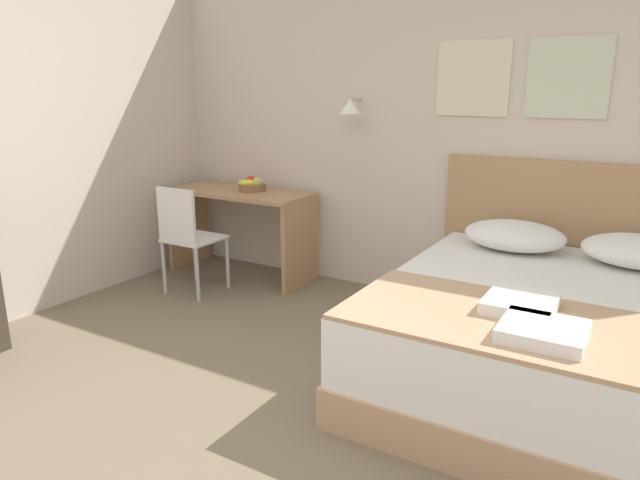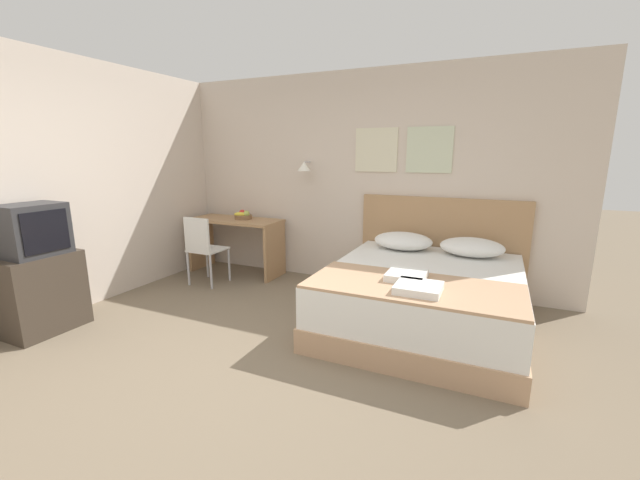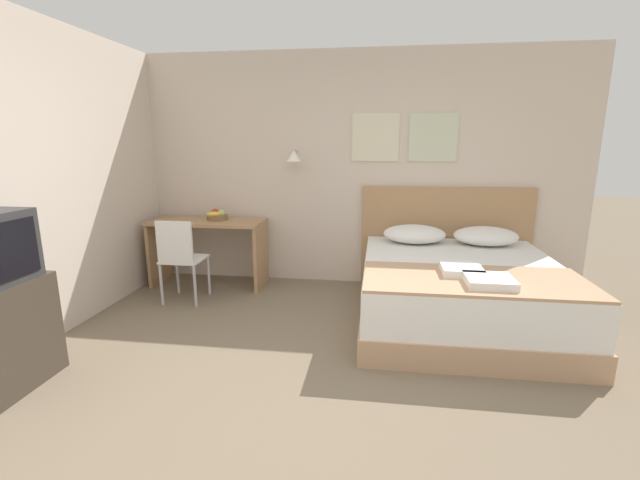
{
  "view_description": "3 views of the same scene",
  "coord_description": "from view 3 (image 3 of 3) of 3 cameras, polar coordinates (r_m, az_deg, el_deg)",
  "views": [
    {
      "loc": [
        1.58,
        -1.6,
        1.64
      ],
      "look_at": [
        -0.24,
        1.43,
        0.69
      ],
      "focal_mm": 32.0,
      "sensor_mm": 36.0,
      "label": 1
    },
    {
      "loc": [
        1.74,
        -2.15,
        1.66
      ],
      "look_at": [
        -0.07,
        1.85,
        0.69
      ],
      "focal_mm": 22.0,
      "sensor_mm": 36.0,
      "label": 2
    },
    {
      "loc": [
        0.41,
        -2.38,
        1.65
      ],
      "look_at": [
        -0.08,
        1.12,
        0.84
      ],
      "focal_mm": 24.0,
      "sensor_mm": 36.0,
      "label": 3
    }
  ],
  "objects": [
    {
      "name": "wall_back",
      "position": [
        5.02,
        3.31,
        9.25
      ],
      "size": [
        5.42,
        0.31,
        2.65
      ],
      "color": "beige",
      "rests_on": "ground_plane"
    },
    {
      "name": "pillow_left",
      "position": [
        4.73,
        12.47,
        0.79
      ],
      "size": [
        0.66,
        0.48,
        0.19
      ],
      "color": "white",
      "rests_on": "bed"
    },
    {
      "name": "folded_towel_mid_bed",
      "position": [
        3.44,
        21.65,
        -5.09
      ],
      "size": [
        0.35,
        0.33,
        0.06
      ],
      "color": "white",
      "rests_on": "throw_blanket"
    },
    {
      "name": "desk",
      "position": [
        5.15,
        -14.67,
        0.08
      ],
      "size": [
        1.3,
        0.55,
        0.77
      ],
      "color": "#A87F56",
      "rests_on": "ground_plane"
    },
    {
      "name": "throw_blanket",
      "position": [
        3.57,
        19.91,
        -5.04
      ],
      "size": [
        1.72,
        0.8,
        0.02
      ],
      "color": "tan",
      "rests_on": "bed"
    },
    {
      "name": "ground_plane",
      "position": [
        2.92,
        -1.63,
        -21.4
      ],
      "size": [
        24.0,
        24.0,
        0.0
      ],
      "primitive_type": "plane",
      "color": "#756651"
    },
    {
      "name": "folded_towel_near_foot",
      "position": [
        3.67,
        18.32,
        -3.73
      ],
      "size": [
        0.32,
        0.34,
        0.06
      ],
      "color": "white",
      "rests_on": "throw_blanket"
    },
    {
      "name": "pillow_right",
      "position": [
        4.85,
        21.21,
        0.5
      ],
      "size": [
        0.66,
        0.48,
        0.19
      ],
      "color": "white",
      "rests_on": "bed"
    },
    {
      "name": "headboard",
      "position": [
        5.1,
        16.29,
        0.3
      ],
      "size": [
        1.89,
        0.06,
        1.16
      ],
      "color": "#A87F56",
      "rests_on": "ground_plane"
    },
    {
      "name": "fruit_bowl",
      "position": [
        5.1,
        -13.57,
        3.16
      ],
      "size": [
        0.24,
        0.24,
        0.12
      ],
      "color": "brown",
      "rests_on": "desk"
    },
    {
      "name": "bed",
      "position": [
        4.2,
        18.0,
        -6.62
      ],
      "size": [
        1.77,
        1.99,
        0.58
      ],
      "color": "tan",
      "rests_on": "ground_plane"
    },
    {
      "name": "tv_stand",
      "position": [
        3.64,
        -36.85,
        -10.29
      ],
      "size": [
        0.41,
        0.65,
        0.75
      ],
      "color": "#3D3328",
      "rests_on": "ground_plane"
    },
    {
      "name": "desk_chair",
      "position": [
        4.62,
        -18.19,
        -1.85
      ],
      "size": [
        0.4,
        0.4,
        0.89
      ],
      "color": "white",
      "rests_on": "ground_plane"
    }
  ]
}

